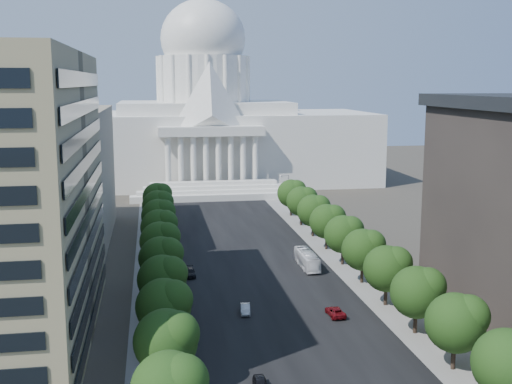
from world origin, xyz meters
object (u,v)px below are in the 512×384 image
city_bus (307,259)px  car_dark_b (190,273)px  car_dark_a (260,384)px  car_red (335,312)px  car_silver (245,309)px

city_bus → car_dark_b: bearing=-174.3°
car_dark_b → car_dark_a: bearing=-85.0°
car_red → city_bus: 26.76m
car_dark_a → car_red: 26.97m
car_red → city_bus: city_bus is taller
car_dark_a → car_dark_b: bearing=99.8°
car_red → car_dark_b: size_ratio=1.00×
city_bus → car_dark_a: bearing=-109.8°
car_red → city_bus: (2.00, 26.67, 0.93)m
car_silver → car_red: bearing=-7.6°
car_silver → car_dark_b: bearing=116.4°
car_red → car_dark_b: car_dark_b is taller
car_dark_a → city_bus: bearing=73.1°
car_silver → car_dark_a: bearing=-87.6°
car_red → city_bus: size_ratio=0.43×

